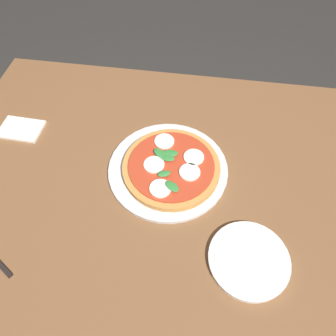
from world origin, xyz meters
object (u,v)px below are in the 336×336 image
Objects in this scene: serving_tray at (168,169)px; pizza at (171,167)px; plate_white at (249,260)px; napkin at (21,129)px; dining_table at (152,194)px.

pizza is at bearing 156.27° from serving_tray.
plate_white is 0.77m from napkin.
dining_table is 0.46m from napkin.
serving_tray is at bearing 169.92° from napkin.
plate_white reaches higher than serving_tray.
dining_table is 9.35× the size of napkin.
plate_white reaches higher than dining_table.
napkin reaches higher than dining_table.
plate_white is (-0.27, 0.21, 0.11)m from dining_table.
dining_table is 4.48× the size of pizza.
dining_table is at bearing 165.89° from napkin.
plate_white is at bearing 134.30° from serving_tray.
plate_white is at bearing 133.58° from pizza.
plate_white is at bearing 142.54° from dining_table.
napkin is at bearing -10.37° from pizza.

